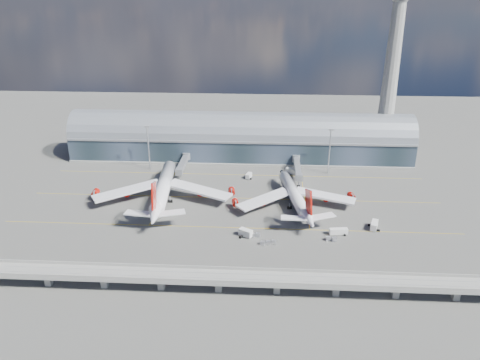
# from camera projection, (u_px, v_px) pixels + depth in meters

# --- Properties ---
(ground) EXTENTS (500.00, 500.00, 0.00)m
(ground) POSITION_uv_depth(u_px,v_px,m) (231.00, 217.00, 212.03)
(ground) COLOR #474744
(ground) RESTS_ON ground
(taxi_lines) EXTENTS (200.00, 80.12, 0.01)m
(taxi_lines) POSITION_uv_depth(u_px,v_px,m) (234.00, 196.00, 232.32)
(taxi_lines) COLOR gold
(taxi_lines) RESTS_ON ground
(terminal) EXTENTS (200.00, 30.00, 28.00)m
(terminal) POSITION_uv_depth(u_px,v_px,m) (240.00, 139.00, 279.17)
(terminal) COLOR #1D2930
(terminal) RESTS_ON ground
(control_tower) EXTENTS (19.00, 19.00, 103.00)m
(control_tower) POSITION_uv_depth(u_px,v_px,m) (391.00, 71.00, 263.46)
(control_tower) COLOR gray
(control_tower) RESTS_ON ground
(guideway) EXTENTS (220.00, 8.50, 7.20)m
(guideway) POSITION_uv_depth(u_px,v_px,m) (218.00, 278.00, 159.46)
(guideway) COLOR gray
(guideway) RESTS_ON ground
(floodlight_mast_left) EXTENTS (3.00, 0.70, 25.70)m
(floodlight_mast_left) POSITION_uv_depth(u_px,v_px,m) (148.00, 147.00, 259.80)
(floodlight_mast_left) COLOR gray
(floodlight_mast_left) RESTS_ON ground
(floodlight_mast_right) EXTENTS (3.00, 0.70, 25.70)m
(floodlight_mast_right) POSITION_uv_depth(u_px,v_px,m) (330.00, 150.00, 254.53)
(floodlight_mast_right) COLOR gray
(floodlight_mast_right) RESTS_ON ground
(airliner_left) EXTENTS (69.57, 73.13, 22.27)m
(airliner_left) POSITION_uv_depth(u_px,v_px,m) (163.00, 189.00, 224.94)
(airliner_left) COLOR white
(airliner_left) RESTS_ON ground
(airliner_right) EXTENTS (59.17, 61.92, 19.73)m
(airliner_right) POSITION_uv_depth(u_px,v_px,m) (295.00, 197.00, 219.77)
(airliner_right) COLOR white
(airliner_right) RESTS_ON ground
(jet_bridge_left) EXTENTS (4.40, 28.00, 7.25)m
(jet_bridge_left) POSITION_uv_depth(u_px,v_px,m) (183.00, 163.00, 260.37)
(jet_bridge_left) COLOR gray
(jet_bridge_left) RESTS_ON ground
(jet_bridge_right) EXTENTS (4.40, 32.00, 7.25)m
(jet_bridge_right) POSITION_uv_depth(u_px,v_px,m) (297.00, 166.00, 255.26)
(jet_bridge_right) COLOR gray
(jet_bridge_right) RESTS_ON ground
(service_truck_0) EXTENTS (5.11, 7.00, 2.79)m
(service_truck_0) POSITION_uv_depth(u_px,v_px,m) (98.00, 195.00, 230.30)
(service_truck_0) COLOR silver
(service_truck_0) RESTS_ON ground
(service_truck_1) EXTENTS (6.19, 5.14, 3.28)m
(service_truck_1) POSITION_uv_depth(u_px,v_px,m) (246.00, 233.00, 195.13)
(service_truck_1) COLOR silver
(service_truck_1) RESTS_ON ground
(service_truck_2) EXTENTS (7.93, 3.23, 2.79)m
(service_truck_2) POSITION_uv_depth(u_px,v_px,m) (338.00, 231.00, 196.73)
(service_truck_2) COLOR silver
(service_truck_2) RESTS_ON ground
(service_truck_3) EXTENTS (4.57, 7.17, 3.24)m
(service_truck_3) POSITION_uv_depth(u_px,v_px,m) (374.00, 225.00, 201.20)
(service_truck_3) COLOR silver
(service_truck_3) RESTS_ON ground
(service_truck_4) EXTENTS (3.60, 5.33, 2.83)m
(service_truck_4) POSITION_uv_depth(u_px,v_px,m) (249.00, 176.00, 252.83)
(service_truck_4) COLOR silver
(service_truck_4) RESTS_ON ground
(service_truck_5) EXTENTS (7.16, 4.95, 3.23)m
(service_truck_5) POSITION_uv_depth(u_px,v_px,m) (292.00, 171.00, 258.42)
(service_truck_5) COLOR silver
(service_truck_5) RESTS_ON ground
(cargo_train_0) EXTENTS (4.70, 2.15, 1.54)m
(cargo_train_0) POSITION_uv_depth(u_px,v_px,m) (255.00, 235.00, 195.26)
(cargo_train_0) COLOR gray
(cargo_train_0) RESTS_ON ground
(cargo_train_1) EXTENTS (6.92, 2.81, 1.51)m
(cargo_train_1) POSITION_uv_depth(u_px,v_px,m) (268.00, 243.00, 189.56)
(cargo_train_1) COLOR gray
(cargo_train_1) RESTS_ON ground
(cargo_train_2) EXTENTS (5.01, 2.45, 1.63)m
(cargo_train_2) POSITION_uv_depth(u_px,v_px,m) (331.00, 239.00, 192.21)
(cargo_train_2) COLOR gray
(cargo_train_2) RESTS_ON ground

